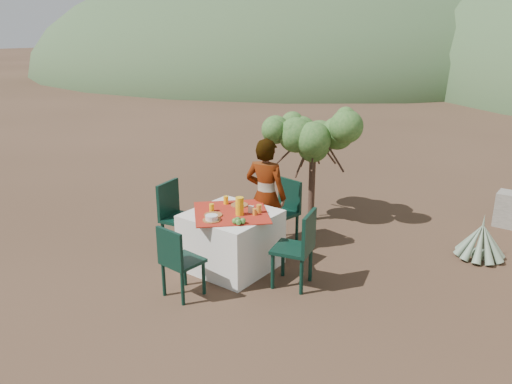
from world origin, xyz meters
TOP-DOWN VIEW (x-y plane):
  - ground at (0.00, 0.00)m, footprint 160.00×160.00m
  - table at (-0.11, -0.33)m, footprint 1.30×1.30m
  - chair_far at (-0.02, 0.76)m, footprint 0.50×0.50m
  - chair_near at (-0.09, -1.32)m, footprint 0.43×0.43m
  - chair_left at (-1.04, -0.41)m, footprint 0.53×0.53m
  - chair_right at (0.87, -0.26)m, footprint 0.54×0.54m
  - person at (-0.04, 0.33)m, footprint 0.66×0.49m
  - shrub_tree at (-0.10, 1.80)m, footprint 1.40×1.37m
  - agave at (2.44, 1.90)m, footprint 0.67×0.67m
  - hill_near_left at (-18.00, 30.00)m, footprint 40.00×40.00m
  - plate_far at (-0.19, -0.07)m, footprint 0.23×0.23m
  - plate_near at (-0.21, -0.56)m, footprint 0.23×0.23m
  - glass_far at (-0.37, -0.13)m, footprint 0.07×0.07m
  - glass_near at (-0.33, -0.45)m, footprint 0.06×0.06m
  - juice_pitcher at (0.04, -0.34)m, footprint 0.10×0.10m
  - bowl_plate at (-0.11, -0.70)m, footprint 0.22×0.22m
  - white_bowl at (-0.11, -0.70)m, footprint 0.15×0.15m
  - jar_left at (0.19, -0.23)m, footprint 0.05×0.05m
  - jar_right at (0.18, -0.13)m, footprint 0.07×0.07m
  - napkin_holder at (0.10, -0.19)m, footprint 0.08×0.06m
  - fruit_cluster at (0.21, -0.59)m, footprint 0.15×0.14m

SIDE VIEW (x-z plane):
  - ground at x=0.00m, z-range 0.00..0.00m
  - hill_near_left at x=-18.00m, z-range -8.00..8.00m
  - agave at x=2.44m, z-range -0.12..0.59m
  - table at x=-0.11m, z-range 0.00..0.76m
  - chair_near at x=-0.09m, z-range 0.05..0.93m
  - chair_far at x=-0.02m, z-range 0.05..0.98m
  - chair_right at x=0.87m, z-range 0.05..1.02m
  - chair_left at x=-1.04m, z-range 0.06..1.05m
  - bowl_plate at x=-0.11m, z-range 0.76..0.77m
  - plate_far at x=-0.19m, z-range 0.76..0.78m
  - plate_near at x=-0.21m, z-range 0.76..0.78m
  - fruit_cluster at x=0.21m, z-range 0.76..0.83m
  - white_bowl at x=-0.11m, z-range 0.77..0.83m
  - jar_left at x=0.19m, z-range 0.76..0.85m
  - napkin_holder at x=0.10m, z-range 0.76..0.85m
  - person at x=-0.04m, z-range 0.00..1.62m
  - glass_near at x=-0.33m, z-range 0.76..0.86m
  - jar_right at x=0.18m, z-range 0.76..0.87m
  - glass_far at x=-0.37m, z-range 0.76..0.87m
  - juice_pitcher at x=0.04m, z-range 0.76..0.99m
  - shrub_tree at x=-0.10m, z-range 0.48..2.12m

